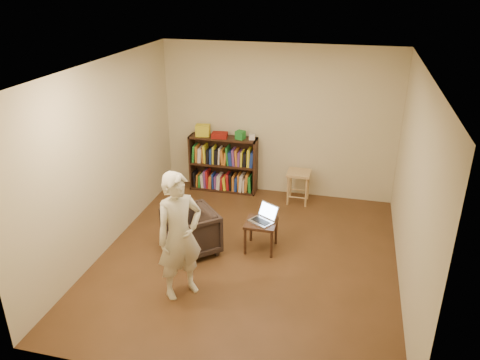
% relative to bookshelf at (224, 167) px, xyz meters
% --- Properties ---
extents(floor, '(4.50, 4.50, 0.00)m').
position_rel_bookshelf_xyz_m(floor, '(0.93, -2.09, -0.44)').
color(floor, '#462C16').
rests_on(floor, ground).
extents(ceiling, '(4.50, 4.50, 0.00)m').
position_rel_bookshelf_xyz_m(ceiling, '(0.93, -2.09, 2.16)').
color(ceiling, white).
rests_on(ceiling, wall_back).
extents(wall_back, '(4.00, 0.00, 4.00)m').
position_rel_bookshelf_xyz_m(wall_back, '(0.93, 0.16, 0.86)').
color(wall_back, beige).
rests_on(wall_back, floor).
extents(wall_left, '(0.00, 4.50, 4.50)m').
position_rel_bookshelf_xyz_m(wall_left, '(-1.07, -2.09, 0.86)').
color(wall_left, beige).
rests_on(wall_left, floor).
extents(wall_right, '(0.00, 4.50, 4.50)m').
position_rel_bookshelf_xyz_m(wall_right, '(2.93, -2.09, 0.86)').
color(wall_right, beige).
rests_on(wall_right, floor).
extents(bookshelf, '(1.20, 0.30, 1.00)m').
position_rel_bookshelf_xyz_m(bookshelf, '(0.00, 0.00, 0.00)').
color(bookshelf, black).
rests_on(bookshelf, floor).
extents(box_yellow, '(0.26, 0.21, 0.20)m').
position_rel_bookshelf_xyz_m(box_yellow, '(-0.36, -0.02, 0.66)').
color(box_yellow, gold).
rests_on(box_yellow, bookshelf).
extents(red_cloth, '(0.29, 0.22, 0.09)m').
position_rel_bookshelf_xyz_m(red_cloth, '(-0.05, -0.04, 0.60)').
color(red_cloth, maroon).
rests_on(red_cloth, bookshelf).
extents(box_green, '(0.17, 0.17, 0.14)m').
position_rel_bookshelf_xyz_m(box_green, '(0.32, -0.02, 0.63)').
color(box_green, '#217D2E').
rests_on(box_green, bookshelf).
extents(box_white, '(0.12, 0.12, 0.08)m').
position_rel_bookshelf_xyz_m(box_white, '(0.51, -0.00, 0.60)').
color(box_white, silver).
rests_on(box_white, bookshelf).
extents(stool, '(0.39, 0.39, 0.56)m').
position_rel_bookshelf_xyz_m(stool, '(1.37, -0.19, 0.01)').
color(stool, tan).
rests_on(stool, floor).
extents(armchair, '(0.97, 0.96, 0.63)m').
position_rel_bookshelf_xyz_m(armchair, '(0.12, -2.12, -0.12)').
color(armchair, '#2B231C').
rests_on(armchair, floor).
extents(side_table, '(0.43, 0.43, 0.44)m').
position_rel_bookshelf_xyz_m(side_table, '(1.06, -1.81, -0.07)').
color(side_table, black).
rests_on(side_table, floor).
extents(laptop, '(0.43, 0.43, 0.22)m').
position_rel_bookshelf_xyz_m(laptop, '(1.09, -1.78, 0.05)').
color(laptop, '#AFAEB3').
rests_on(laptop, side_table).
extents(person, '(0.67, 0.69, 1.59)m').
position_rel_bookshelf_xyz_m(person, '(0.33, -3.02, 0.36)').
color(person, beige).
rests_on(person, floor).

